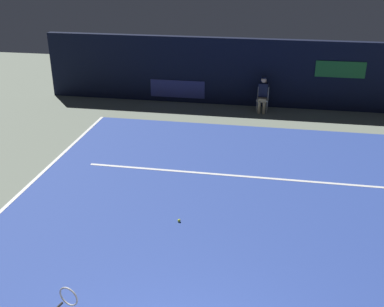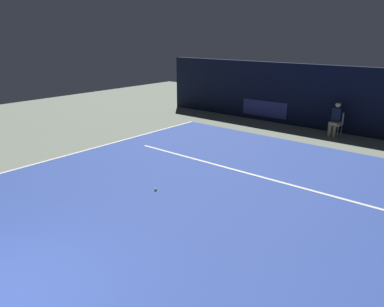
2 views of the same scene
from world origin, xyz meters
name	(u,v)px [view 2 (image 2 of 2)]	position (x,y,z in m)	size (l,w,h in m)	color
ground_plane	(197,197)	(0.00, 5.02, 0.00)	(32.37, 32.37, 0.00)	gray
court_surface	(197,196)	(0.00, 5.02, 0.01)	(10.55, 12.05, 0.01)	#2D479E
line_sideline_right	(74,153)	(-5.22, 5.02, 0.01)	(0.10, 12.05, 0.01)	white
line_service	(244,172)	(0.00, 7.13, 0.01)	(8.23, 0.10, 0.01)	white
back_wall	(331,99)	(0.00, 13.51, 1.30)	(16.43, 0.33, 2.60)	black
line_judge_on_chair	(336,119)	(0.53, 12.77, 0.69)	(0.46, 0.54, 1.32)	white
tennis_ball	(156,189)	(-1.01, 4.61, 0.05)	(0.07, 0.07, 0.07)	#CCE033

